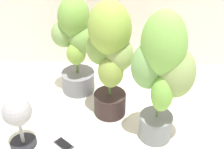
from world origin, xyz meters
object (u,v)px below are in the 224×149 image
potted_plant_back_left (75,43)px  floor_fan (18,115)px  potted_plant_center (110,52)px  potted_plant_front_right (163,70)px  cell_phone (64,144)px

potted_plant_back_left → floor_fan: (-0.30, -0.65, -0.19)m
potted_plant_back_left → floor_fan: potted_plant_back_left is taller
potted_plant_center → floor_fan: potted_plant_center is taller
floor_fan → potted_plant_front_right: bearing=-69.8°
potted_plant_front_right → cell_phone: size_ratio=6.10×
potted_plant_back_left → cell_phone: 0.79m
potted_plant_front_right → potted_plant_center: bearing=143.1°
potted_plant_front_right → cell_phone: bearing=-171.0°
potted_plant_front_right → potted_plant_center: size_ratio=1.05×
potted_plant_center → floor_fan: size_ratio=2.32×
potted_plant_back_left → potted_plant_center: potted_plant_center is taller
potted_plant_back_left → floor_fan: bearing=-114.6°
potted_plant_center → cell_phone: size_ratio=5.83×
cell_phone → potted_plant_front_right: bearing=-40.2°
potted_plant_back_left → potted_plant_front_right: size_ratio=0.88×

